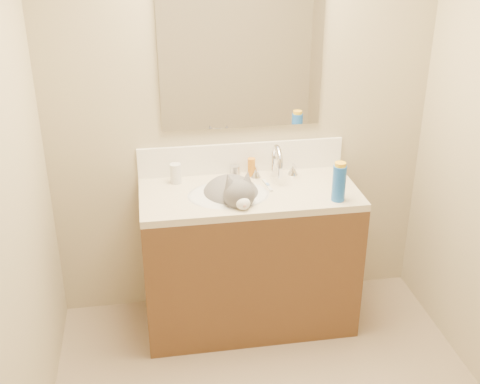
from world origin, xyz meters
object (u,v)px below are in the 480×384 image
object	(u,v)px
vanity_cabinet	(249,261)
spray_can	(339,183)
pill_bottle	(176,174)
cat	(233,197)
amber_bottle	(251,167)
faucet	(276,165)
silver_jar	(235,171)
basin	(229,206)

from	to	relation	value
vanity_cabinet	spray_can	bearing A→B (deg)	-23.35
pill_bottle	spray_can	world-z (taller)	spray_can
cat	amber_bottle	size ratio (longest dim) A/B	4.27
vanity_cabinet	faucet	world-z (taller)	faucet
cat	silver_jar	xyz separation A→B (m)	(0.05, 0.24, 0.05)
faucet	pill_bottle	xyz separation A→B (m)	(-0.57, 0.03, -0.03)
basin	silver_jar	distance (m)	0.28
spray_can	cat	bearing A→B (deg)	162.81
basin	amber_bottle	xyz separation A→B (m)	(0.17, 0.23, 0.12)
basin	faucet	size ratio (longest dim) A/B	1.61
vanity_cabinet	basin	distance (m)	0.40
basin	cat	bearing A→B (deg)	12.27
basin	spray_can	world-z (taller)	spray_can
silver_jar	amber_bottle	world-z (taller)	amber_bottle
cat	spray_can	size ratio (longest dim) A/B	2.38
vanity_cabinet	spray_can	xyz separation A→B (m)	(0.44, -0.19, 0.55)
cat	pill_bottle	distance (m)	0.36
basin	cat	world-z (taller)	cat
cat	spray_can	distance (m)	0.58
vanity_cabinet	pill_bottle	world-z (taller)	pill_bottle
faucet	amber_bottle	world-z (taller)	faucet
faucet	silver_jar	bearing A→B (deg)	160.59
basin	silver_jar	xyz separation A→B (m)	(0.08, 0.25, 0.10)
basin	pill_bottle	distance (m)	0.36
vanity_cabinet	basin	xyz separation A→B (m)	(-0.12, -0.03, 0.38)
vanity_cabinet	amber_bottle	world-z (taller)	amber_bottle
cat	amber_bottle	distance (m)	0.27
basin	faucet	distance (m)	0.38
pill_bottle	silver_jar	xyz separation A→B (m)	(0.35, 0.04, -0.03)
pill_bottle	silver_jar	world-z (taller)	pill_bottle
basin	cat	xyz separation A→B (m)	(0.02, 0.01, 0.05)
faucet	spray_can	size ratio (longest dim) A/B	1.43
basin	amber_bottle	size ratio (longest dim) A/B	4.14
silver_jar	amber_bottle	xyz separation A→B (m)	(0.09, -0.02, 0.02)
vanity_cabinet	silver_jar	world-z (taller)	silver_jar
faucet	pill_bottle	distance (m)	0.57
cat	pill_bottle	xyz separation A→B (m)	(-0.29, 0.20, 0.08)
basin	amber_bottle	world-z (taller)	amber_bottle
vanity_cabinet	amber_bottle	size ratio (longest dim) A/B	11.04
basin	pill_bottle	world-z (taller)	pill_bottle
faucet	silver_jar	size ratio (longest dim) A/B	4.61
faucet	cat	world-z (taller)	faucet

